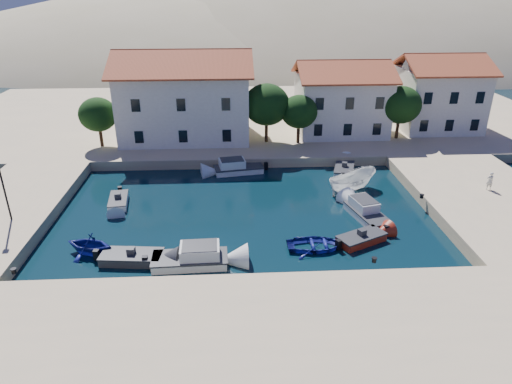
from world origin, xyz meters
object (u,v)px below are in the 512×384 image
lamppost (0,173)px  pedestrian (490,181)px  building_right (439,91)px  cabin_cruiser_south (190,258)px  building_mid (341,96)px  cabin_cruiser_east (367,213)px  building_left (185,94)px  boat_east (351,191)px  rowboat_south (316,248)px

lamppost → pedestrian: 38.84m
building_right → pedestrian: (-2.92, -18.61, -3.68)m
cabin_cruiser_south → pedestrian: size_ratio=3.20×
building_mid → cabin_cruiser_south: 31.05m
building_right → cabin_cruiser_east: 26.21m
building_mid → building_right: building_right is taller
building_right → building_left: bearing=-176.2°
building_left → boat_east: building_left is taller
building_mid → boat_east: building_mid is taller
building_left → building_right: building_left is taller
boat_east → pedestrian: 11.62m
building_mid → rowboat_south: size_ratio=2.50×
cabin_cruiser_south → pedestrian: pedestrian is taller
cabin_cruiser_south → cabin_cruiser_east: size_ratio=1.01×
cabin_cruiser_south → rowboat_south: 8.95m
cabin_cruiser_south → cabin_cruiser_east: bearing=21.3°
building_mid → lamppost: bearing=-144.6°
cabin_cruiser_south → pedestrian: bearing=17.3°
rowboat_south → cabin_cruiser_east: bearing=-48.8°
boat_east → pedestrian: pedestrian is taller
pedestrian → building_right: bearing=-97.0°
lamppost → rowboat_south: bearing=-9.4°
lamppost → rowboat_south: size_ratio=1.48×
lamppost → boat_east: (27.37, 5.89, -4.75)m
building_right → cabin_cruiser_east: bearing=-123.5°
rowboat_south → pedestrian: 17.69m
lamppost → rowboat_south: 23.27m
cabin_cruiser_east → building_right: bearing=-47.8°
pedestrian → building_left: bearing=-29.6°
cabin_cruiser_south → cabin_cruiser_east: 14.82m
building_right → cabin_cruiser_south: (-27.82, -27.30, -5.00)m
building_mid → pedestrian: size_ratio=6.63×
building_right → pedestrian: bearing=-98.9°
cabin_cruiser_south → rowboat_south: bearing=8.3°
building_right → pedestrian: size_ratio=5.96×
boat_east → pedestrian: bearing=-132.2°
building_mid → cabin_cruiser_east: (-2.20, -20.45, -4.75)m
building_left → cabin_cruiser_south: size_ratio=2.90×
building_left → cabin_cruiser_east: bearing=-50.9°
building_left → boat_east: size_ratio=2.80×
cabin_cruiser_east → pedestrian: pedestrian is taller
pedestrian → boat_east: bearing=-10.7°
building_right → pedestrian: building_right is taller
rowboat_south → pedestrian: bearing=-66.4°
lamppost → building_mid: bearing=35.4°
rowboat_south → cabin_cruiser_east: cabin_cruiser_east is taller
building_right → rowboat_south: 32.45m
building_left → building_right: (30.00, 2.00, -0.46)m
rowboat_south → boat_east: boat_east is taller
building_left → building_right: 30.07m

